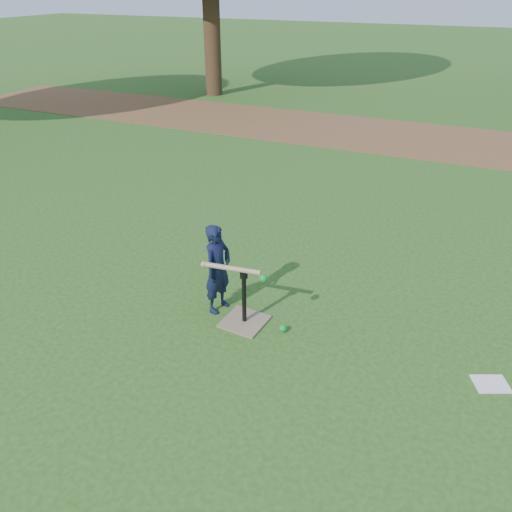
% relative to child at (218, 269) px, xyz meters
% --- Properties ---
extents(ground, '(80.00, 80.00, 0.00)m').
position_rel_child_xyz_m(ground, '(0.47, 0.18, -0.50)').
color(ground, '#285116').
rests_on(ground, ground).
extents(dirt_strip, '(24.00, 3.00, 0.01)m').
position_rel_child_xyz_m(dirt_strip, '(0.47, 7.68, -0.50)').
color(dirt_strip, brown).
rests_on(dirt_strip, ground).
extents(child, '(0.30, 0.40, 1.01)m').
position_rel_child_xyz_m(child, '(0.00, 0.00, 0.00)').
color(child, black).
rests_on(child, ground).
extents(wiffle_ball_ground, '(0.08, 0.08, 0.08)m').
position_rel_child_xyz_m(wiffle_ball_ground, '(0.79, -0.10, -0.46)').
color(wiffle_ball_ground, '#0D9830').
rests_on(wiffle_ball_ground, ground).
extents(clipboard, '(0.37, 0.33, 0.01)m').
position_rel_child_xyz_m(clipboard, '(2.77, -0.05, -0.50)').
color(clipboard, white).
rests_on(clipboard, ground).
extents(batting_tee, '(0.46, 0.46, 0.61)m').
position_rel_child_xyz_m(batting_tee, '(0.36, -0.12, -0.39)').
color(batting_tee, '#8C7159').
rests_on(batting_tee, ground).
extents(swing_action, '(0.73, 0.14, 0.08)m').
position_rel_child_xyz_m(swing_action, '(0.29, -0.15, 0.14)').
color(swing_action, tan).
rests_on(swing_action, ground).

